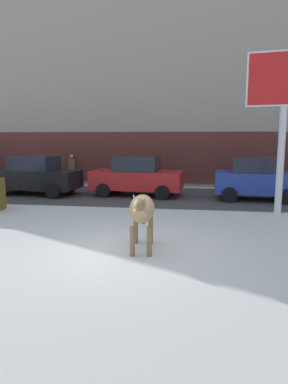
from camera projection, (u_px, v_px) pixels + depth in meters
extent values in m
plane|color=silver|center=(120.00, 251.00, 8.29)|extent=(120.00, 120.00, 0.00)
cube|color=#423F3F|center=(157.00, 196.00, 16.03)|extent=(60.00, 5.60, 0.01)
cube|color=#A39989|center=(169.00, 75.00, 21.28)|extent=(44.00, 6.00, 13.00)
cube|color=#5B2823|center=(164.00, 158.00, 19.06)|extent=(43.12, 0.10, 2.80)
ellipsoid|color=tan|center=(142.00, 208.00, 8.30)|extent=(0.73, 1.45, 0.64)
cylinder|color=olive|center=(149.00, 242.00, 7.91)|extent=(0.12, 0.12, 0.70)
cylinder|color=olive|center=(132.00, 241.00, 7.93)|extent=(0.12, 0.12, 0.70)
cylinder|color=olive|center=(151.00, 230.00, 8.87)|extent=(0.12, 0.12, 0.70)
cylinder|color=olive|center=(136.00, 230.00, 8.90)|extent=(0.12, 0.12, 0.70)
cylinder|color=tan|center=(140.00, 207.00, 7.53)|extent=(0.30, 0.50, 0.44)
ellipsoid|color=olive|center=(139.00, 205.00, 7.30)|extent=(0.28, 0.46, 0.28)
cone|color=beige|center=(145.00, 197.00, 7.31)|extent=(0.12, 0.07, 0.15)
cone|color=beige|center=(134.00, 197.00, 7.32)|extent=(0.12, 0.07, 0.15)
cylinder|color=olive|center=(144.00, 213.00, 8.99)|extent=(0.06, 0.06, 0.60)
ellipsoid|color=beige|center=(143.00, 219.00, 8.52)|extent=(0.27, 0.30, 0.20)
cylinder|color=silver|center=(281.00, 161.00, 11.99)|extent=(0.24, 0.24, 3.80)
cube|color=silver|center=(286.00, 79.00, 11.56)|extent=(2.52, 0.60, 1.82)
cube|color=red|center=(286.00, 78.00, 11.53)|extent=(2.39, 0.54, 1.70)
cube|color=black|center=(35.00, 179.00, 16.46)|extent=(4.32, 2.07, 0.84)
cube|color=#1E232D|center=(34.00, 163.00, 16.34)|extent=(2.11, 1.69, 0.68)
cylinder|color=black|center=(70.00, 186.00, 17.07)|extent=(0.65, 0.27, 0.64)
cylinder|color=black|center=(53.00, 192.00, 15.38)|extent=(0.65, 0.27, 0.64)
cylinder|color=black|center=(20.00, 185.00, 17.67)|extent=(0.65, 0.27, 0.64)
cube|color=red|center=(137.00, 180.00, 16.17)|extent=(4.32, 2.07, 0.84)
cube|color=#1E232D|center=(137.00, 164.00, 16.05)|extent=(2.11, 1.69, 0.68)
cylinder|color=black|center=(169.00, 187.00, 16.78)|extent=(0.65, 0.27, 0.64)
cylinder|color=black|center=(162.00, 193.00, 15.09)|extent=(0.65, 0.27, 0.64)
cylinder|color=black|center=(115.00, 185.00, 17.38)|extent=(0.65, 0.27, 0.64)
cylinder|color=black|center=(103.00, 190.00, 15.69)|extent=(0.65, 0.27, 0.64)
cube|color=#233D9E|center=(257.00, 182.00, 15.00)|extent=(3.62, 1.96, 0.90)
cube|color=#1E232D|center=(254.00, 165.00, 14.91)|extent=(1.91, 1.63, 0.64)
cylinder|color=black|center=(281.00, 191.00, 15.64)|extent=(0.65, 0.27, 0.64)
cylinder|color=black|center=(287.00, 197.00, 14.00)|extent=(0.65, 0.27, 0.64)
cylinder|color=black|center=(229.00, 189.00, 16.13)|extent=(0.65, 0.27, 0.64)
cylinder|color=black|center=(229.00, 195.00, 14.50)|extent=(0.65, 0.27, 0.64)
cylinder|color=#282833|center=(72.00, 177.00, 19.85)|extent=(0.24, 0.24, 0.88)
cube|color=brown|center=(72.00, 164.00, 19.73)|extent=(0.36, 0.22, 0.64)
sphere|color=tan|center=(72.00, 156.00, 19.66)|extent=(0.20, 0.20, 0.20)
cylinder|color=#282833|center=(258.00, 180.00, 18.35)|extent=(0.24, 0.24, 0.88)
cube|color=#232328|center=(258.00, 166.00, 18.23)|extent=(0.36, 0.22, 0.64)
sphere|color=tan|center=(259.00, 158.00, 18.16)|extent=(0.20, 0.20, 0.20)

